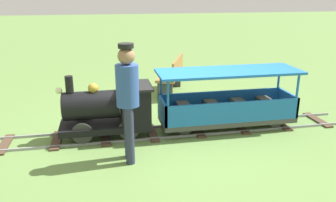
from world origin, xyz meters
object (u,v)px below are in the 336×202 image
park_bench (172,75)px  locomotive (110,109)px  conductor_person (128,94)px  passenger_car (227,105)px

park_bench → locomotive: bearing=146.8°
locomotive → conductor_person: bearing=-165.6°
passenger_car → conductor_person: 1.99m
locomotive → park_bench: 2.67m
conductor_person → park_bench: bearing=-22.0°
conductor_person → park_bench: (3.08, -1.24, -0.54)m
park_bench → conductor_person: bearing=158.0°
passenger_car → park_bench: (2.23, 0.47, -0.01)m
locomotive → passenger_car: 1.94m
locomotive → conductor_person: conductor_person is taller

